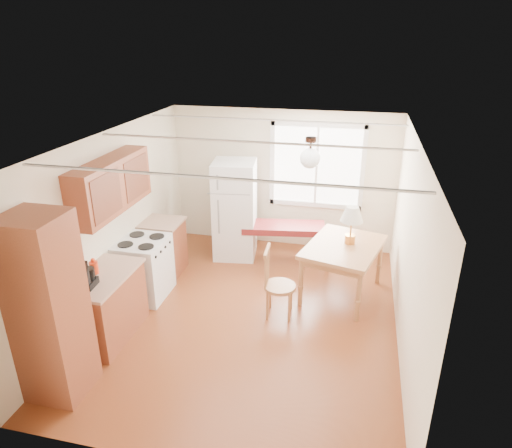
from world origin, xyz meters
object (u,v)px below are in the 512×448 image
(bench, at_px, (284,228))
(dining_table, at_px, (343,251))
(refrigerator, at_px, (235,210))
(chair, at_px, (273,278))

(bench, xyz_separation_m, dining_table, (1.06, -0.95, 0.13))
(refrigerator, height_order, dining_table, refrigerator)
(dining_table, distance_m, chair, 1.20)
(bench, distance_m, chair, 1.74)
(refrigerator, relative_size, dining_table, 1.13)
(refrigerator, height_order, chair, refrigerator)
(bench, xyz_separation_m, chair, (0.15, -1.73, -0.00))
(chair, bearing_deg, dining_table, 37.11)
(refrigerator, bearing_deg, bench, -6.11)
(bench, relative_size, dining_table, 0.97)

